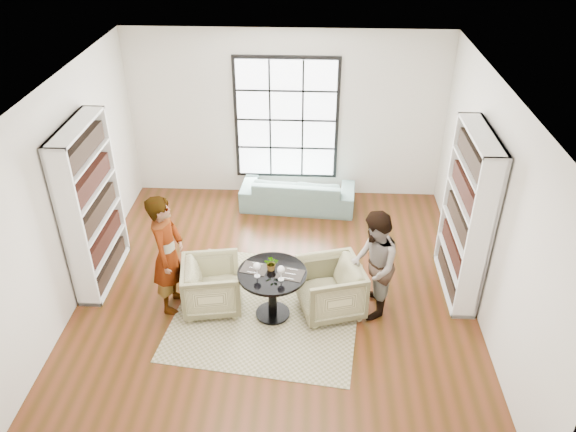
# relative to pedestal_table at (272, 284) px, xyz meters

# --- Properties ---
(ground) EXTENTS (6.00, 6.00, 0.00)m
(ground) POSITION_rel_pedestal_table_xyz_m (0.01, 0.44, -0.53)
(ground) COLOR #5A2915
(room_shell) EXTENTS (6.00, 6.01, 6.00)m
(room_shell) POSITION_rel_pedestal_table_xyz_m (0.01, 0.98, 0.73)
(room_shell) COLOR silver
(room_shell) RESTS_ON ground
(rug) EXTENTS (2.73, 2.73, 0.01)m
(rug) POSITION_rel_pedestal_table_xyz_m (-0.07, 0.12, -0.52)
(rug) COLOR tan
(rug) RESTS_ON ground
(pedestal_table) EXTENTS (0.91, 0.91, 0.72)m
(pedestal_table) POSITION_rel_pedestal_table_xyz_m (0.00, 0.00, 0.00)
(pedestal_table) COLOR black
(pedestal_table) RESTS_ON ground
(sofa) EXTENTS (2.04, 0.92, 0.58)m
(sofa) POSITION_rel_pedestal_table_xyz_m (0.24, 2.89, -0.24)
(sofa) COLOR slate
(sofa) RESTS_ON ground
(armchair_left) EXTENTS (0.90, 0.88, 0.71)m
(armchair_left) POSITION_rel_pedestal_table_xyz_m (-0.83, 0.14, -0.17)
(armchair_left) COLOR #BAB484
(armchair_left) RESTS_ON ground
(armchair_right) EXTENTS (1.01, 0.99, 0.75)m
(armchair_right) POSITION_rel_pedestal_table_xyz_m (0.77, 0.14, -0.15)
(armchair_right) COLOR tan
(armchair_right) RESTS_ON ground
(person_left) EXTENTS (0.46, 0.66, 1.73)m
(person_left) POSITION_rel_pedestal_table_xyz_m (-1.38, 0.14, 0.34)
(person_left) COLOR gray
(person_left) RESTS_ON ground
(person_right) EXTENTS (0.59, 0.76, 1.55)m
(person_right) POSITION_rel_pedestal_table_xyz_m (1.32, 0.14, 0.25)
(person_right) COLOR gray
(person_right) RESTS_ON ground
(placemat_left) EXTENTS (0.39, 0.33, 0.01)m
(placemat_left) POSITION_rel_pedestal_table_xyz_m (-0.23, 0.07, 0.20)
(placemat_left) COLOR #292724
(placemat_left) RESTS_ON pedestal_table
(placemat_right) EXTENTS (0.39, 0.33, 0.01)m
(placemat_right) POSITION_rel_pedestal_table_xyz_m (0.24, -0.03, 0.20)
(placemat_right) COLOR #292724
(placemat_right) RESTS_ON pedestal_table
(cutlery_left) EXTENTS (0.19, 0.25, 0.01)m
(cutlery_left) POSITION_rel_pedestal_table_xyz_m (-0.23, 0.07, 0.21)
(cutlery_left) COLOR silver
(cutlery_left) RESTS_ON placemat_left
(cutlery_right) EXTENTS (0.19, 0.25, 0.01)m
(cutlery_right) POSITION_rel_pedestal_table_xyz_m (0.24, -0.03, 0.21)
(cutlery_right) COLOR silver
(cutlery_right) RESTS_ON placemat_right
(wine_glass_left) EXTENTS (0.10, 0.10, 0.22)m
(wine_glass_left) POSITION_rel_pedestal_table_xyz_m (-0.18, -0.09, 0.35)
(wine_glass_left) COLOR silver
(wine_glass_left) RESTS_ON pedestal_table
(wine_glass_right) EXTENTS (0.10, 0.10, 0.21)m
(wine_glass_right) POSITION_rel_pedestal_table_xyz_m (0.13, -0.15, 0.35)
(wine_glass_right) COLOR silver
(wine_glass_right) RESTS_ON pedestal_table
(flower_centerpiece) EXTENTS (0.19, 0.16, 0.21)m
(flower_centerpiece) POSITION_rel_pedestal_table_xyz_m (-0.01, 0.06, 0.30)
(flower_centerpiece) COLOR gray
(flower_centerpiece) RESTS_ON pedestal_table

